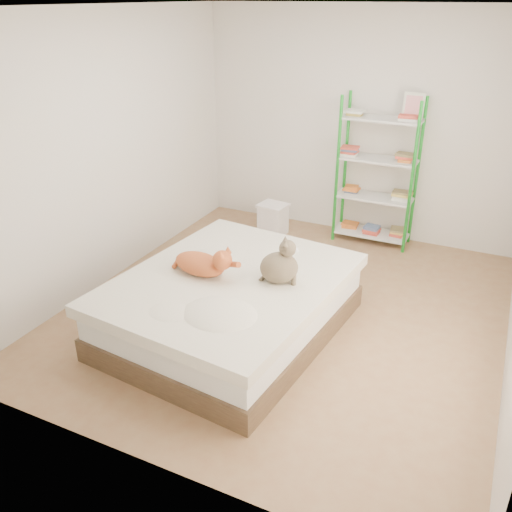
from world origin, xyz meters
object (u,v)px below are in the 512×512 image
Objects in this scene: orange_cat at (199,261)px; grey_cat at (279,261)px; bed at (231,305)px; shelf_unit at (377,177)px; cardboard_box at (291,265)px; white_bin at (273,219)px.

orange_cat is 1.50× the size of grey_cat.
grey_cat is (0.40, 0.11, 0.46)m from bed.
shelf_unit is at bearing -28.94° from grey_cat.
bed is 0.62m from grey_cat.
grey_cat reaches higher than cardboard_box.
shelf_unit reaches higher than cardboard_box.
orange_cat is 2.23m from white_bin.
grey_cat is at bearing -65.04° from white_bin.
grey_cat is 2.29m from white_bin.
cardboard_box is at bearing -110.74° from shelf_unit.
shelf_unit is at bearing 71.97° from cardboard_box.
orange_cat is at bearing -164.74° from bed.
cardboard_box is (-0.28, 1.01, -0.56)m from grey_cat.
cardboard_box is at bearing 89.97° from bed.
bed is 5.82× the size of grey_cat.
orange_cat is at bearing 79.14° from grey_cat.
grey_cat is 0.82× the size of cardboard_box.
orange_cat reaches higher than cardboard_box.
bed reaches higher than cardboard_box.
orange_cat is at bearing -105.47° from cardboard_box.
shelf_unit is 3.71× the size of cardboard_box.
cardboard_box is 1.20m from white_bin.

